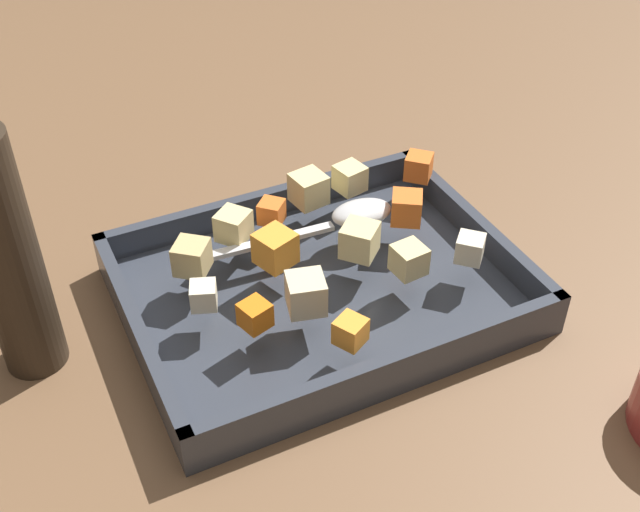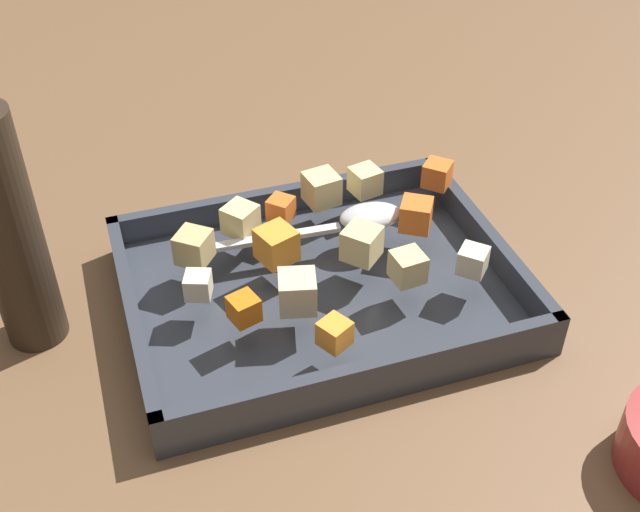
{
  "view_description": "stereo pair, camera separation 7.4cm",
  "coord_description": "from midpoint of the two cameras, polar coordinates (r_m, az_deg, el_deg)",
  "views": [
    {
      "loc": [
        -0.24,
        -0.51,
        0.52
      ],
      "look_at": [
        0.01,
        0.01,
        0.05
      ],
      "focal_mm": 44.7,
      "sensor_mm": 36.0,
      "label": 1
    },
    {
      "loc": [
        -0.17,
        -0.54,
        0.52
      ],
      "look_at": [
        0.01,
        0.01,
        0.05
      ],
      "focal_mm": 44.7,
      "sensor_mm": 36.0,
      "label": 2
    }
  ],
  "objects": [
    {
      "name": "potato_chunk_far_right",
      "position": [
        0.82,
        -3.42,
        4.73
      ],
      "size": [
        0.04,
        0.04,
        0.03
      ],
      "primitive_type": "cube",
      "rotation": [
        0.0,
        0.0,
        3.3
      ],
      "color": "#E0CC89",
      "rests_on": "baking_dish"
    },
    {
      "name": "baking_dish",
      "position": [
        0.77,
        -2.76,
        -2.55
      ],
      "size": [
        0.37,
        0.28,
        0.04
      ],
      "color": "#333842",
      "rests_on": "ground_plane"
    },
    {
      "name": "potato_chunk_rim_edge",
      "position": [
        0.69,
        -4.08,
        -2.83
      ],
      "size": [
        0.04,
        0.04,
        0.03
      ],
      "primitive_type": "cube",
      "rotation": [
        0.0,
        0.0,
        1.32
      ],
      "color": "beige",
      "rests_on": "baking_dish"
    },
    {
      "name": "potato_chunk_heap_top",
      "position": [
        0.75,
        0.03,
        1.03
      ],
      "size": [
        0.04,
        0.04,
        0.03
      ],
      "primitive_type": "cube",
      "rotation": [
        0.0,
        0.0,
        0.74
      ],
      "color": "#E0CC89",
      "rests_on": "baking_dish"
    },
    {
      "name": "potato_chunk_heap_side",
      "position": [
        0.71,
        -11.26,
        -3.04
      ],
      "size": [
        0.03,
        0.03,
        0.02
      ],
      "primitive_type": "cube",
      "rotation": [
        0.0,
        0.0,
        4.35
      ],
      "color": "beige",
      "rests_on": "baking_dish"
    },
    {
      "name": "ground_plane",
      "position": [
        0.77,
        -3.5,
        -3.84
      ],
      "size": [
        4.0,
        4.0,
        0.0
      ],
      "primitive_type": "plane",
      "color": "brown"
    },
    {
      "name": "potato_chunk_mid_right",
      "position": [
        0.84,
        -0.38,
        5.51
      ],
      "size": [
        0.03,
        0.03,
        0.03
      ],
      "primitive_type": "cube",
      "rotation": [
        0.0,
        0.0,
        3.36
      ],
      "color": "#E0CC89",
      "rests_on": "baking_dish"
    },
    {
      "name": "potato_chunk_near_spoon",
      "position": [
        0.73,
        3.53,
        -0.38
      ],
      "size": [
        0.03,
        0.03,
        0.03
      ],
      "primitive_type": "cube",
      "rotation": [
        0.0,
        0.0,
        4.81
      ],
      "color": "#E0CC89",
      "rests_on": "baking_dish"
    },
    {
      "name": "carrot_chunk_corner_se",
      "position": [
        0.79,
        3.57,
        3.36
      ],
      "size": [
        0.04,
        0.04,
        0.03
      ],
      "primitive_type": "cube",
      "rotation": [
        0.0,
        0.0,
        1.0
      ],
      "color": "orange",
      "rests_on": "baking_dish"
    },
    {
      "name": "potato_chunk_far_left",
      "position": [
        0.75,
        -11.99,
        -0.19
      ],
      "size": [
        0.04,
        0.04,
        0.03
      ],
      "primitive_type": "cube",
      "rotation": [
        0.0,
        0.0,
        5.61
      ],
      "color": "tan",
      "rests_on": "baking_dish"
    },
    {
      "name": "carrot_chunk_near_left",
      "position": [
        0.68,
        -7.79,
        -4.34
      ],
      "size": [
        0.03,
        0.03,
        0.02
      ],
      "primitive_type": "cube",
      "rotation": [
        0.0,
        0.0,
        1.87
      ],
      "color": "orange",
      "rests_on": "baking_dish"
    },
    {
      "name": "carrot_chunk_corner_nw",
      "position": [
        0.8,
        -6.16,
        3.06
      ],
      "size": [
        0.03,
        0.03,
        0.02
      ],
      "primitive_type": "cube",
      "rotation": [
        0.0,
        0.0,
        0.79
      ],
      "color": "orange",
      "rests_on": "baking_dish"
    },
    {
      "name": "serving_spoon",
      "position": [
        0.79,
        -0.57,
        2.75
      ],
      "size": [
        0.21,
        0.04,
        0.02
      ],
      "rotation": [
        0.0,
        0.0,
        3.08
      ],
      "color": "silver",
      "rests_on": "baking_dish"
    },
    {
      "name": "carrot_chunk_back_center",
      "position": [
        0.86,
        4.63,
        6.31
      ],
      "size": [
        0.04,
        0.04,
        0.03
      ],
      "primitive_type": "cube",
      "rotation": [
        0.0,
        0.0,
        5.52
      ],
      "color": "orange",
      "rests_on": "baking_dish"
    },
    {
      "name": "pepper_mill",
      "position": [
        0.7,
        -24.43,
        -0.17
      ],
      "size": [
        0.05,
        0.05,
        0.25
      ],
      "color": "#2D2319",
      "rests_on": "ground_plane"
    },
    {
      "name": "parsnip_chunk_mid_left",
      "position": [
        0.75,
        7.95,
        0.43
      ],
      "size": [
        0.03,
        0.03,
        0.02
      ],
      "primitive_type": "cube",
      "rotation": [
        0.0,
        0.0,
        2.37
      ],
      "color": "beige",
      "rests_on": "baking_dish"
    },
    {
      "name": "potato_chunk_front_center",
      "position": [
        0.78,
        -8.94,
        2.05
      ],
      "size": [
        0.04,
        0.04,
        0.03
      ],
      "primitive_type": "cube",
      "rotation": [
        0.0,
        0.0,
        0.67
      ],
      "color": "#E0CC89",
      "rests_on": "baking_dish"
    },
    {
      "name": "carrot_chunk_center",
      "position": [
        0.74,
        -6.08,
        0.43
      ],
      "size": [
        0.04,
        0.04,
        0.03
      ],
      "primitive_type": "cube",
      "rotation": [
        0.0,
        0.0,
        3.49
      ],
      "color": "orange",
      "rests_on": "baking_dish"
    },
    {
      "name": "carrot_chunk_corner_sw",
      "position": [
        0.66,
        -1.01,
        -5.56
      ],
      "size": [
        0.03,
        0.03,
        0.02
      ],
      "primitive_type": "cube",
      "rotation": [
        0.0,
        0.0,
        2.07
      ],
      "color": "orange",
      "rests_on": "baking_dish"
    }
  ]
}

